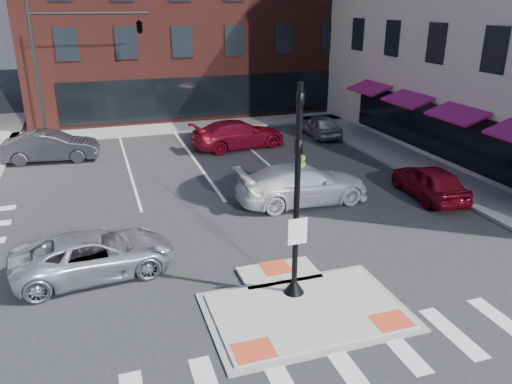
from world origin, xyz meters
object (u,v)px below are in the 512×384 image
object	(u,v)px
white_pickup	(303,184)
bg_car_dark	(51,146)
bg_car_silver	(320,125)
cyclist	(300,187)
red_sedan	(430,182)
bg_car_red	(239,134)
silver_suv	(95,254)

from	to	relation	value
white_pickup	bg_car_dark	world-z (taller)	white_pickup
bg_car_silver	cyclist	bearing A→B (deg)	64.16
red_sedan	bg_car_red	world-z (taller)	bg_car_red
red_sedan	cyclist	bearing A→B (deg)	-7.03
silver_suv	bg_car_silver	bearing A→B (deg)	-51.49
silver_suv	bg_car_dark	world-z (taller)	bg_car_dark
bg_car_silver	cyclist	xyz separation A→B (m)	(-5.60, -9.93, 0.02)
bg_car_red	cyclist	xyz separation A→B (m)	(0.04, -9.00, -0.09)
cyclist	white_pickup	bearing A→B (deg)	164.14
silver_suv	bg_car_red	distance (m)	15.02
bg_car_silver	silver_suv	bearing A→B (deg)	47.52
red_sedan	cyclist	distance (m)	5.63
white_pickup	bg_car_dark	xyz separation A→B (m)	(-10.34, 9.62, -0.02)
white_pickup	bg_car_red	xyz separation A→B (m)	(-0.15, 9.00, -0.02)
bg_car_dark	bg_car_red	size ratio (longest dim) A/B	0.88
bg_car_dark	bg_car_silver	size ratio (longest dim) A/B	1.20
bg_car_dark	cyclist	bearing A→B (deg)	-127.01
bg_car_silver	bg_car_red	size ratio (longest dim) A/B	0.73
bg_car_silver	red_sedan	bearing A→B (deg)	93.06
silver_suv	bg_car_red	bearing A→B (deg)	-39.01
silver_suv	cyclist	bearing A→B (deg)	-72.61
red_sedan	bg_car_dark	xyz separation A→B (m)	(-15.74, 10.85, 0.07)
white_pickup	cyclist	size ratio (longest dim) A/B	2.68
silver_suv	bg_car_red	xyz separation A→B (m)	(8.30, 12.52, 0.12)
silver_suv	bg_car_dark	distance (m)	13.28
red_sedan	cyclist	world-z (taller)	cyclist
white_pickup	cyclist	distance (m)	0.15
red_sedan	bg_car_dark	distance (m)	19.11
bg_car_silver	bg_car_dark	bearing A→B (deg)	4.68
white_pickup	bg_car_red	distance (m)	9.00
red_sedan	cyclist	xyz separation A→B (m)	(-5.50, 1.22, -0.02)
white_pickup	bg_car_silver	world-z (taller)	white_pickup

